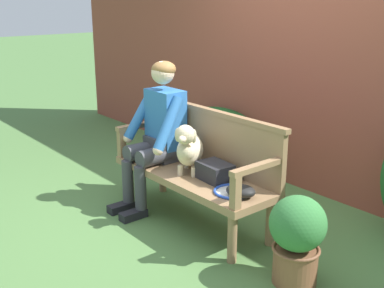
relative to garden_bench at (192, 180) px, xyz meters
name	(u,v)px	position (x,y,z in m)	size (l,w,h in m)	color
ground_plane	(192,221)	(0.00, 0.00, -0.38)	(40.00, 40.00, 0.00)	#4C753D
brick_garden_fence	(308,77)	(0.00, 1.46, 0.71)	(8.00, 0.30, 2.17)	brown
hedge_bush_far_right	(216,138)	(-0.87, 1.05, -0.04)	(1.12, 0.86, 0.68)	#194C1E
garden_bench	(192,180)	(0.00, 0.00, 0.00)	(1.55, 0.52, 0.43)	#93704C
bench_backrest	(213,138)	(0.00, 0.23, 0.31)	(1.59, 0.06, 0.50)	#93704C
bench_armrest_left_end	(133,133)	(-0.73, -0.09, 0.26)	(0.06, 0.52, 0.28)	#93704C
bench_armrest_right_end	(249,177)	(0.73, -0.09, 0.26)	(0.06, 0.52, 0.28)	#93704C
person_seated	(158,130)	(-0.45, -0.01, 0.33)	(0.56, 0.66, 1.30)	black
dog_on_bench	(189,148)	(0.00, -0.03, 0.28)	(0.35, 0.42, 0.44)	beige
tennis_racket	(234,190)	(0.50, -0.01, 0.07)	(0.42, 0.56, 0.03)	blue
baseball_glove	(241,191)	(0.61, -0.04, 0.10)	(0.22, 0.17, 0.09)	black
sports_bag	(215,172)	(0.24, 0.04, 0.13)	(0.28, 0.20, 0.14)	#232328
potted_plant	(297,237)	(1.14, -0.05, -0.04)	(0.37, 0.37, 0.61)	brown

